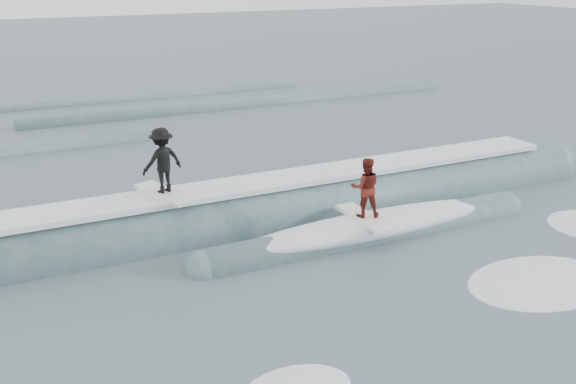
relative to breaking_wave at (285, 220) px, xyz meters
name	(u,v)px	position (x,y,z in m)	size (l,w,h in m)	color
ground	(348,280)	(-0.25, -3.73, -0.04)	(160.00, 160.00, 0.00)	#384D51
breaking_wave	(285,220)	(0.00, 0.00, 0.00)	(22.39, 3.87, 2.17)	#395E60
surfer_black	(162,163)	(-3.20, 0.31, 1.94)	(1.17, 2.07, 1.72)	silver
surfer_red	(365,192)	(1.30, -1.89, 1.20)	(0.90, 2.00, 1.62)	white
whitewater	(502,288)	(2.55, -5.48, -0.04)	(18.46, 4.96, 0.10)	white
far_swells	(106,122)	(-2.08, 13.92, -0.04)	(39.15, 8.65, 0.80)	#395E60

